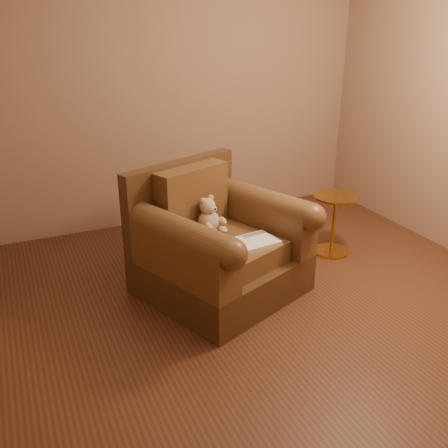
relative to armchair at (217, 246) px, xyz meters
name	(u,v)px	position (x,y,z in m)	size (l,w,h in m)	color
floor	(272,305)	(0.28, -0.40, -0.38)	(4.00, 4.00, 0.00)	#4F2C1B
room	(282,70)	(0.28, -0.40, 1.34)	(4.02, 4.02, 2.71)	#92725A
armchair	(217,246)	(0.00, 0.00, 0.00)	(1.39, 1.36, 0.98)	#452D17
teddy_bear	(210,219)	(-0.02, 0.09, 0.20)	(0.21, 0.25, 0.29)	tan
guidebook	(249,243)	(0.15, -0.26, 0.11)	(0.45, 0.30, 0.03)	beige
side_table	(334,222)	(1.23, 0.17, -0.08)	(0.40, 0.40, 0.56)	gold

